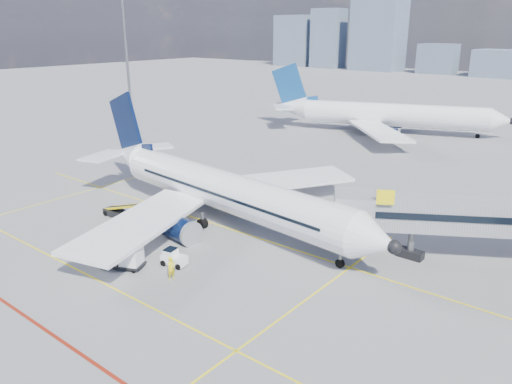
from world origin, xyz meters
TOP-DOWN VIEW (x-y plane):
  - ground at (0.00, 0.00)m, footprint 420.00×420.00m
  - apron_markings at (-0.58, -3.91)m, footprint 90.00×35.12m
  - floodlight_mast_nw at (-55.00, 40.00)m, footprint 3.20×0.61m
  - main_aircraft at (-1.57, 9.14)m, footprint 39.63×34.47m
  - second_aircraft at (-8.03, 60.41)m, footprint 41.71×35.43m
  - baggage_tug at (2.56, -0.60)m, footprint 2.19×1.58m
  - cargo_dolly at (-0.39, -3.47)m, footprint 3.91×2.92m
  - belt_loader at (-9.66, 3.26)m, footprint 5.34×1.47m
  - ramp_worker at (4.27, -2.32)m, footprint 0.52×0.73m

SIDE VIEW (x-z plane):
  - ground at x=0.00m, z-range 0.00..0.00m
  - apron_markings at x=-0.58m, z-range 0.00..0.01m
  - belt_loader at x=-9.66m, z-range -0.53..1.65m
  - baggage_tug at x=2.56m, z-range -0.03..1.37m
  - ramp_worker at x=4.27m, z-range 0.00..1.89m
  - cargo_dolly at x=-0.39m, z-range 0.09..2.05m
  - second_aircraft at x=-8.03m, z-range -3.09..9.53m
  - main_aircraft at x=-1.57m, z-range -2.58..9.02m
  - floodlight_mast_nw at x=-55.00m, z-range 0.86..26.31m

